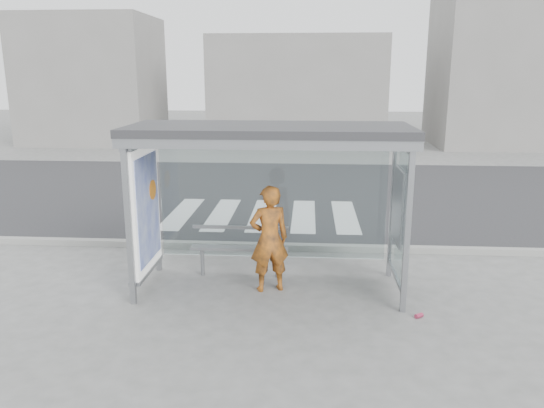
{
  "coord_description": "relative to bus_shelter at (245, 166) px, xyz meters",
  "views": [
    {
      "loc": [
        0.6,
        -7.93,
        3.39
      ],
      "look_at": [
        0.03,
        0.2,
        1.36
      ],
      "focal_mm": 35.0,
      "sensor_mm": 36.0,
      "label": 1
    }
  ],
  "objects": [
    {
      "name": "ground",
      "position": [
        0.37,
        -0.06,
        -1.98
      ],
      "size": [
        80.0,
        80.0,
        0.0
      ],
      "primitive_type": "plane",
      "color": "#61615F",
      "rests_on": "ground"
    },
    {
      "name": "road",
      "position": [
        0.37,
        6.94,
        -1.98
      ],
      "size": [
        30.0,
        10.0,
        0.01
      ],
      "primitive_type": "cube",
      "color": "#2A2A2C",
      "rests_on": "ground"
    },
    {
      "name": "curb",
      "position": [
        0.37,
        1.89,
        -1.92
      ],
      "size": [
        30.0,
        0.18,
        0.12
      ],
      "primitive_type": "cube",
      "color": "gray",
      "rests_on": "ground"
    },
    {
      "name": "crosswalk",
      "position": [
        -0.13,
        4.44,
        -1.98
      ],
      "size": [
        4.55,
        3.0,
        0.0
      ],
      "color": "silver",
      "rests_on": "ground"
    },
    {
      "name": "bus_shelter",
      "position": [
        0.0,
        0.0,
        0.0
      ],
      "size": [
        4.25,
        1.65,
        2.62
      ],
      "color": "gray",
      "rests_on": "ground"
    },
    {
      "name": "building_left",
      "position": [
        -9.63,
        17.94,
        1.02
      ],
      "size": [
        6.0,
        5.0,
        6.0
      ],
      "primitive_type": "cube",
      "color": "slate",
      "rests_on": "ground"
    },
    {
      "name": "building_center",
      "position": [
        0.37,
        17.94,
        0.52
      ],
      "size": [
        8.0,
        5.0,
        5.0
      ],
      "primitive_type": "cube",
      "color": "slate",
      "rests_on": "ground"
    },
    {
      "name": "building_right",
      "position": [
        9.37,
        17.94,
        1.52
      ],
      "size": [
        5.0,
        5.0,
        7.0
      ],
      "primitive_type": "cube",
      "color": "slate",
      "rests_on": "ground"
    },
    {
      "name": "person",
      "position": [
        0.37,
        -0.1,
        -1.13
      ],
      "size": [
        0.72,
        0.58,
        1.71
      ],
      "primitive_type": "imported",
      "rotation": [
        0.0,
        0.0,
        3.46
      ],
      "color": "#E84E15",
      "rests_on": "ground"
    },
    {
      "name": "bench",
      "position": [
        -0.17,
        0.47,
        -1.48
      ],
      "size": [
        1.64,
        0.28,
        0.85
      ],
      "color": "slate",
      "rests_on": "ground"
    },
    {
      "name": "soda_can",
      "position": [
        2.57,
        -0.96,
        -1.95
      ],
      "size": [
        0.14,
        0.12,
        0.07
      ],
      "primitive_type": "cylinder",
      "rotation": [
        0.0,
        1.57,
        0.6
      ],
      "color": "#C3395D",
      "rests_on": "ground"
    }
  ]
}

